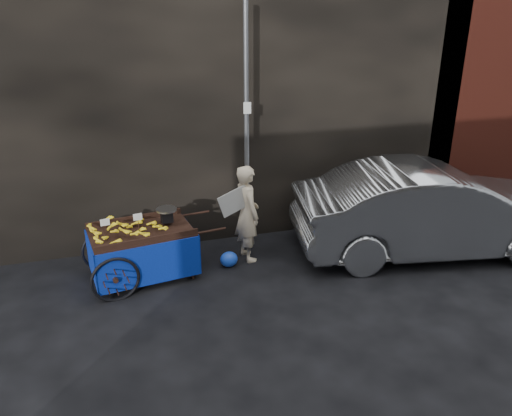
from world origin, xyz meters
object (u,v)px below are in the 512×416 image
object	(u,v)px
banana_cart	(138,236)
plastic_bag	(229,259)
vendor	(247,213)
parked_car	(433,210)

from	to	relation	value
banana_cart	plastic_bag	xyz separation A→B (m)	(1.37, -0.05, -0.57)
banana_cart	vendor	xyz separation A→B (m)	(1.74, 0.16, 0.11)
plastic_bag	parked_car	world-z (taller)	parked_car
vendor	parked_car	xyz separation A→B (m)	(3.04, -0.61, -0.05)
vendor	plastic_bag	bearing A→B (deg)	110.86
vendor	plastic_bag	world-z (taller)	vendor
parked_car	vendor	bearing A→B (deg)	88.15
vendor	plastic_bag	size ratio (longest dim) A/B	5.61
parked_car	plastic_bag	bearing A→B (deg)	92.81
banana_cart	vendor	distance (m)	1.75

